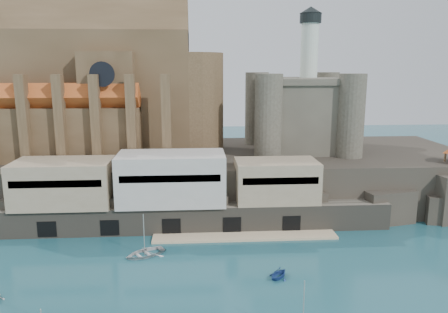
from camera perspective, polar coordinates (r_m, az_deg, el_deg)
ground at (r=56.27m, az=2.81°, el=-17.47°), size 300.00×300.00×0.00m
promontory at (r=91.13m, az=-0.11°, el=-2.53°), size 100.00×36.00×10.00m
quay at (r=75.07m, az=-6.96°, el=-4.87°), size 70.00×12.00×13.05m
church at (r=92.56m, az=-15.33°, el=8.07°), size 47.00×25.93×30.51m
castle_keep at (r=92.91m, az=9.93°, el=5.96°), size 21.20×21.20×29.30m
boat_6 at (r=67.17m, az=-10.30°, el=-12.56°), size 3.39×4.35×6.09m
boat_7 at (r=60.28m, az=7.11°, el=-15.43°), size 3.42×3.33×3.44m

